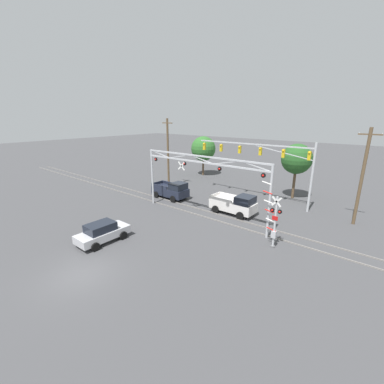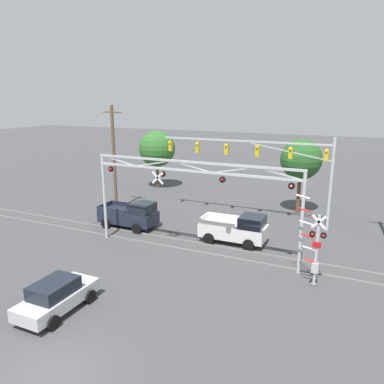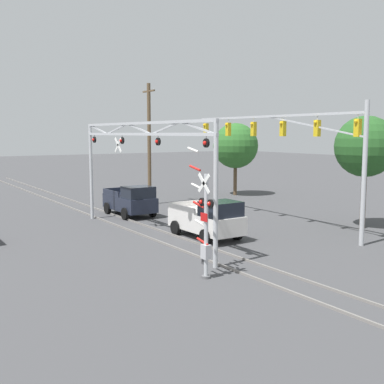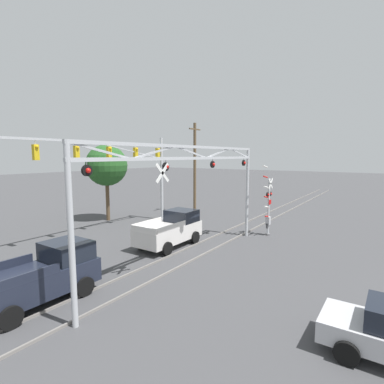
% 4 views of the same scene
% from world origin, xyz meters
% --- Properties ---
extents(ground_plane, '(200.00, 200.00, 0.00)m').
position_xyz_m(ground_plane, '(0.00, 0.00, 0.00)').
color(ground_plane, '#424244').
extents(rail_track_near, '(80.00, 0.08, 0.10)m').
position_xyz_m(rail_track_near, '(0.00, 12.67, 0.05)').
color(rail_track_near, gray).
rests_on(rail_track_near, ground_plane).
extents(rail_track_far, '(80.00, 0.08, 0.10)m').
position_xyz_m(rail_track_far, '(0.00, 14.10, 0.05)').
color(rail_track_far, gray).
rests_on(rail_track_far, ground_plane).
extents(crossing_gantry, '(13.99, 0.26, 6.18)m').
position_xyz_m(crossing_gantry, '(-0.02, 12.38, 4.66)').
color(crossing_gantry, '#B7BABF').
rests_on(crossing_gantry, ground_plane).
extents(crossing_signal_mast, '(1.71, 0.35, 5.05)m').
position_xyz_m(crossing_signal_mast, '(7.84, 11.18, 1.98)').
color(crossing_signal_mast, '#B7BABF').
rests_on(crossing_signal_mast, ground_plane).
extents(traffic_signal_span, '(14.27, 0.39, 7.20)m').
position_xyz_m(traffic_signal_span, '(3.22, 20.83, 5.26)').
color(traffic_signal_span, '#B7BABF').
rests_on(traffic_signal_span, ground_plane).
extents(pickup_truck_lead, '(4.64, 2.26, 2.12)m').
position_xyz_m(pickup_truck_lead, '(2.08, 15.39, 1.03)').
color(pickup_truck_lead, silver).
rests_on(pickup_truck_lead, ground_plane).
extents(pickup_truck_following, '(4.59, 2.26, 2.12)m').
position_xyz_m(pickup_truck_following, '(-6.53, 15.03, 1.03)').
color(pickup_truck_following, '#1E2333').
rests_on(pickup_truck_following, ground_plane).
extents(sedan_waiting, '(2.03, 4.15, 1.61)m').
position_xyz_m(sedan_waiting, '(-2.94, 3.37, 0.82)').
color(sedan_waiting, '#B7B7BC').
rests_on(sedan_waiting, ground_plane).
extents(utility_pole_left, '(1.80, 0.28, 9.40)m').
position_xyz_m(utility_pole_left, '(-10.48, 18.59, 4.85)').
color(utility_pole_left, brown).
rests_on(utility_pole_left, ground_plane).
extents(utility_pole_right, '(1.80, 0.28, 8.80)m').
position_xyz_m(utility_pole_right, '(11.98, 20.20, 4.54)').
color(utility_pole_right, brown).
rests_on(utility_pole_right, ground_plane).
extents(background_tree_beyond_span, '(3.57, 3.57, 6.61)m').
position_xyz_m(background_tree_beyond_span, '(4.84, 24.63, 4.81)').
color(background_tree_beyond_span, brown).
rests_on(background_tree_beyond_span, ground_plane).
extents(background_tree_far_left_verge, '(4.06, 4.06, 6.50)m').
position_xyz_m(background_tree_far_left_verge, '(-11.40, 27.86, 4.46)').
color(background_tree_far_left_verge, brown).
rests_on(background_tree_far_left_verge, ground_plane).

